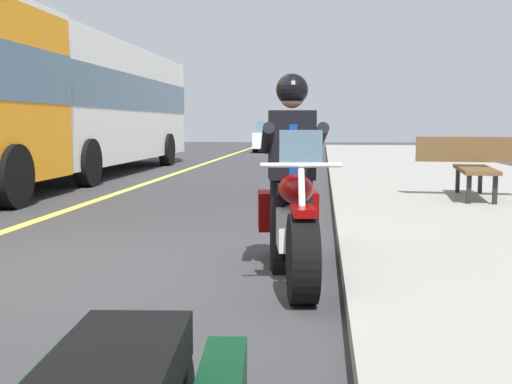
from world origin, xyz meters
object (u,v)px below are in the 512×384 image
Objects in this scene: bus_near at (92,102)px; bench_sidewalk at (475,162)px; car_silver at (276,137)px; rider_main at (292,155)px; motorcycle_main at (293,224)px.

bench_sidewalk is (6.05, 8.43, -1.16)m from bus_near.
bus_near reaches higher than car_silver.
car_silver is (-13.85, 3.86, -1.18)m from bus_near.
rider_main is 0.95× the size of bench_sidewalk.
bus_near reaches higher than bench_sidewalk.
rider_main is 5.39m from bench_sidewalk.
rider_main reaches higher than bench_sidewalk.
bus_near is 14.43m from car_silver.
bench_sidewalk is (-4.68, 2.65, -0.32)m from rider_main.
motorcycle_main is 1.27× the size of rider_main.
car_silver is at bearing -175.51° from rider_main.
rider_main is at bearing -29.50° from bench_sidewalk.
bench_sidewalk is at bearing 151.70° from motorcycle_main.
rider_main is at bearing 28.33° from bus_near.
motorcycle_main is 12.45m from bus_near.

